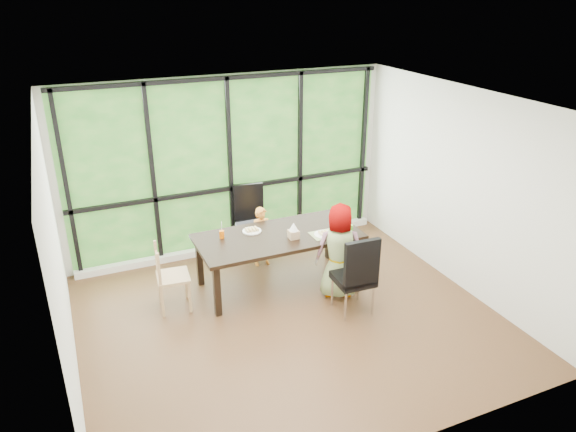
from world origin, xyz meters
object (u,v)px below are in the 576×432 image
at_px(chair_end_beech, 173,277).
at_px(orange_cup, 222,234).
at_px(dining_table, 278,259).
at_px(chair_window_leather, 251,221).
at_px(child_older, 341,251).
at_px(child_toddler, 262,237).
at_px(plate_near, 324,235).
at_px(tissue_box, 294,234).
at_px(chair_interior_leather, 353,273).
at_px(white_mug, 343,218).
at_px(green_cup, 350,228).
at_px(plate_far, 252,231).

height_order(chair_end_beech, orange_cup, chair_end_beech).
xyz_separation_m(dining_table, chair_window_leather, (-0.03, 1.01, 0.17)).
bearing_deg(child_older, orange_cup, -7.28).
bearing_deg(child_toddler, child_older, -58.69).
bearing_deg(plate_near, child_older, -74.56).
distance_m(chair_end_beech, tissue_box, 1.65).
xyz_separation_m(child_toddler, tissue_box, (0.15, -0.79, 0.35)).
height_order(child_toddler, child_older, child_older).
bearing_deg(child_toddler, chair_window_leather, 96.54).
distance_m(plate_near, tissue_box, 0.42).
bearing_deg(child_older, chair_interior_leather, 105.51).
bearing_deg(plate_near, child_toddler, 122.74).
bearing_deg(plate_near, white_mug, 34.61).
bearing_deg(chair_end_beech, child_toddler, -60.24).
distance_m(dining_table, orange_cup, 0.87).
bearing_deg(chair_end_beech, chair_window_leather, -48.10).
xyz_separation_m(child_toddler, orange_cup, (-0.73, -0.41, 0.35)).
distance_m(child_toddler, child_older, 1.38).
height_order(chair_end_beech, child_older, child_older).
distance_m(chair_interior_leather, plate_near, 0.78).
bearing_deg(green_cup, dining_table, 161.55).
relative_size(child_toddler, plate_far, 3.49).
bearing_deg(child_toddler, tissue_box, -76.63).
relative_size(plate_far, white_mug, 2.81).
relative_size(dining_table, chair_end_beech, 2.45).
bearing_deg(white_mug, child_toddler, 151.60).
bearing_deg(chair_interior_leather, plate_far, -51.94).
bearing_deg(chair_window_leather, child_toddler, -76.49).
height_order(child_older, plate_far, child_older).
relative_size(chair_interior_leather, orange_cup, 10.34).
bearing_deg(plate_far, tissue_box, -43.46).
xyz_separation_m(child_toddler, child_older, (0.65, -1.20, 0.20)).
bearing_deg(green_cup, plate_far, 155.68).
distance_m(dining_table, plate_far, 0.54).
bearing_deg(white_mug, chair_interior_leather, -111.82).
distance_m(dining_table, plate_near, 0.73).
bearing_deg(plate_far, chair_interior_leather, -54.44).
bearing_deg(dining_table, child_older, -41.59).
height_order(child_toddler, white_mug, child_toddler).
distance_m(chair_interior_leather, child_older, 0.44).
xyz_separation_m(dining_table, chair_end_beech, (-1.46, -0.02, 0.08)).
bearing_deg(plate_near, plate_far, 149.78).
relative_size(plate_far, green_cup, 2.42).
distance_m(chair_interior_leather, child_toddler, 1.73).
height_order(child_toddler, plate_far, child_toddler).
bearing_deg(dining_table, orange_cup, 163.54).
height_order(chair_interior_leather, child_toddler, chair_interior_leather).
height_order(chair_window_leather, child_older, child_older).
xyz_separation_m(chair_window_leather, green_cup, (0.96, -1.33, 0.26)).
distance_m(chair_window_leather, chair_interior_leather, 2.11).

